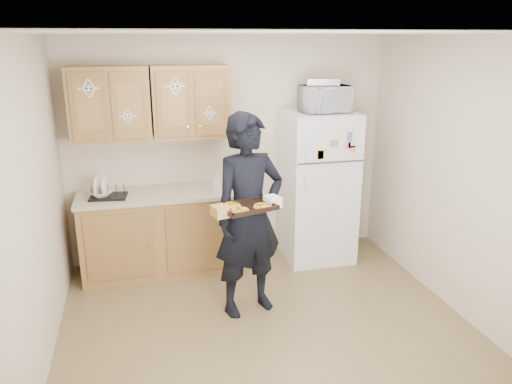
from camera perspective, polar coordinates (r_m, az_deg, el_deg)
The scene contains 22 objects.
floor at distance 4.53m, azimuth 1.58°, elevation -15.76°, with size 3.60×3.60×0.00m, color brown.
ceiling at distance 3.80m, azimuth 1.91°, elevation 17.69°, with size 3.60×3.60×0.00m, color silver.
wall_back at distance 5.69m, azimuth -3.16°, elevation 4.85°, with size 3.60×0.04×2.50m, color beige.
wall_front at distance 2.45m, azimuth 13.41°, elevation -13.13°, with size 3.60×0.04×2.50m, color beige.
wall_left at distance 3.93m, azimuth -24.45°, elevation -2.43°, with size 0.04×3.60×2.50m, color beige.
wall_right at distance 4.79m, azimuth 22.98°, elevation 1.08°, with size 0.04×3.60×2.50m, color beige.
refrigerator at distance 5.70m, azimuth 7.04°, elevation 0.60°, with size 0.75×0.70×1.70m, color white.
base_cabinet at distance 5.53m, azimuth -11.09°, elevation -4.72°, with size 1.60×0.60×0.86m, color #945A33.
countertop at distance 5.38m, azimuth -11.36°, elevation -0.27°, with size 1.64×0.64×0.04m, color #BDAB91.
upper_cab_left at distance 5.32m, azimuth -16.41°, elevation 9.60°, with size 0.80×0.33×0.75m, color #945A33.
upper_cab_right at distance 5.35m, azimuth -7.48°, elevation 10.19°, with size 0.80×0.33×0.75m, color #945A33.
cereal_box at distance 6.32m, azimuth 10.43°, elevation -4.47°, with size 0.20×0.07×0.32m, color #C88E46.
person at distance 4.49m, azimuth -0.80°, elevation -2.78°, with size 0.68×0.45×1.87m, color black.
baking_tray at distance 4.14m, azimuth -1.04°, elevation -1.77°, with size 0.44×0.32×0.04m, color black.
pizza_front_left at distance 4.03m, azimuth -1.81°, elevation -2.08°, with size 0.15×0.15×0.02m, color #FFAC20.
pizza_front_right at distance 4.12m, azimuth 0.71°, elevation -1.60°, with size 0.15×0.15×0.02m, color #FFAC20.
pizza_back_left at distance 4.15m, azimuth -2.78°, elevation -1.50°, with size 0.15×0.15×0.02m, color #FFAC20.
microwave at distance 5.46m, azimuth 7.91°, elevation 10.49°, with size 0.51×0.35×0.28m, color white.
foil_pan at distance 5.46m, azimuth 7.56°, elevation 12.38°, with size 0.34×0.24×0.07m, color #AFB0B6.
dish_rack at distance 5.31m, azimuth -16.56°, elevation 0.14°, with size 0.36×0.27×0.15m, color black.
bowl at distance 5.32m, azimuth -17.33°, elevation -0.21°, with size 0.21×0.21×0.05m, color white.
soap_bottle at distance 5.31m, azimuth -4.50°, elevation 1.16°, with size 0.09×0.09×0.20m, color white.
Camera 1 is at (-1.03, -3.66, 2.47)m, focal length 35.00 mm.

